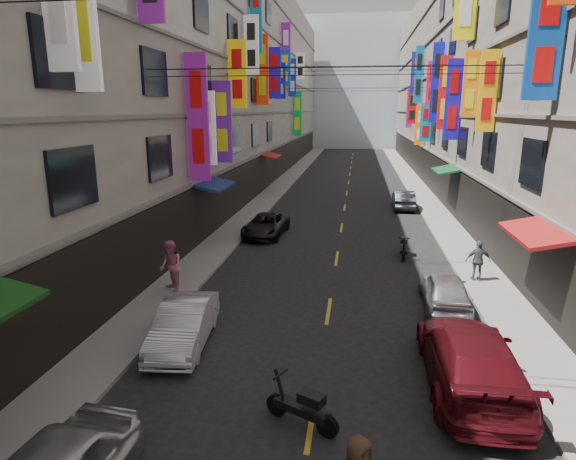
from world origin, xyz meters
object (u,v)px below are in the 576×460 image
(car_left_far, at_px, (266,225))
(pedestrian_rfar, at_px, (478,261))
(scooter_crossing, at_px, (303,408))
(car_right_far, at_px, (403,200))
(car_left_mid, at_px, (184,324))
(car_right_mid, at_px, (445,290))
(scooter_far_right, at_px, (404,248))
(pedestrian_lfar, at_px, (171,266))
(car_right_near, at_px, (470,358))

(car_left_far, relative_size, pedestrian_rfar, 2.60)
(scooter_crossing, height_order, car_left_far, car_left_far)
(scooter_crossing, height_order, car_right_far, car_right_far)
(car_left_mid, xyz_separation_m, car_right_mid, (7.92, 3.88, -0.01))
(car_right_mid, bearing_deg, scooter_crossing, 61.43)
(car_right_far, bearing_deg, scooter_crossing, 80.51)
(car_left_mid, distance_m, pedestrian_rfar, 11.62)
(car_left_mid, distance_m, car_left_far, 12.59)
(pedestrian_rfar, bearing_deg, scooter_far_right, -52.96)
(scooter_crossing, xyz_separation_m, car_right_mid, (4.10, 7.09, 0.18))
(car_right_far, xyz_separation_m, pedestrian_rfar, (1.59, -14.61, 0.29))
(scooter_crossing, relative_size, pedestrian_lfar, 0.87)
(pedestrian_rfar, bearing_deg, car_left_mid, 32.15)
(car_right_mid, distance_m, pedestrian_rfar, 3.16)
(car_left_far, distance_m, car_right_near, 15.71)
(scooter_crossing, distance_m, pedestrian_lfar, 8.99)
(car_left_far, xyz_separation_m, pedestrian_lfar, (-1.85, -8.85, 0.49))
(car_right_near, bearing_deg, pedestrian_lfar, -26.27)
(pedestrian_lfar, bearing_deg, car_right_mid, 49.77)
(car_left_mid, relative_size, car_right_mid, 1.05)
(scooter_far_right, height_order, car_left_mid, car_left_mid)
(scooter_far_right, height_order, car_right_mid, car_right_mid)
(car_right_near, xyz_separation_m, car_right_far, (0.31, 22.28, -0.13))
(car_right_mid, height_order, pedestrian_lfar, pedestrian_lfar)
(car_right_mid, bearing_deg, car_left_far, -46.28)
(car_left_far, height_order, pedestrian_rfar, pedestrian_rfar)
(scooter_crossing, xyz_separation_m, car_left_mid, (-3.82, 3.21, 0.20))
(scooter_crossing, bearing_deg, car_left_mid, 76.54)
(pedestrian_lfar, relative_size, pedestrian_rfar, 1.18)
(car_left_far, relative_size, car_right_near, 0.80)
(scooter_far_right, distance_m, car_left_mid, 11.97)
(pedestrian_rfar, bearing_deg, car_right_near, 73.84)
(scooter_crossing, distance_m, scooter_far_right, 13.28)
(scooter_far_right, distance_m, pedestrian_rfar, 4.06)
(pedestrian_lfar, distance_m, pedestrian_rfar, 11.78)
(car_left_far, bearing_deg, car_right_far, 50.58)
(scooter_far_right, distance_m, car_right_far, 11.53)
(scooter_crossing, xyz_separation_m, car_left_far, (-3.82, 15.80, 0.14))
(pedestrian_lfar, bearing_deg, pedestrian_rfar, 62.74)
(car_left_mid, xyz_separation_m, car_left_far, (0.00, 12.59, -0.05))
(car_right_mid, xyz_separation_m, car_right_far, (0.08, 17.28, 0.01))
(pedestrian_lfar, xyz_separation_m, pedestrian_rfar, (11.44, 2.81, -0.15))
(car_left_mid, bearing_deg, scooter_crossing, -45.71)
(car_right_mid, distance_m, car_right_far, 17.28)
(pedestrian_lfar, bearing_deg, scooter_far_right, 82.64)
(car_right_mid, xyz_separation_m, pedestrian_lfar, (-9.76, -0.14, 0.45))
(scooter_far_right, bearing_deg, car_left_far, -17.20)
(car_right_far, bearing_deg, car_left_far, 47.21)
(car_left_far, distance_m, car_right_far, 11.72)
(car_left_mid, distance_m, car_right_far, 22.63)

